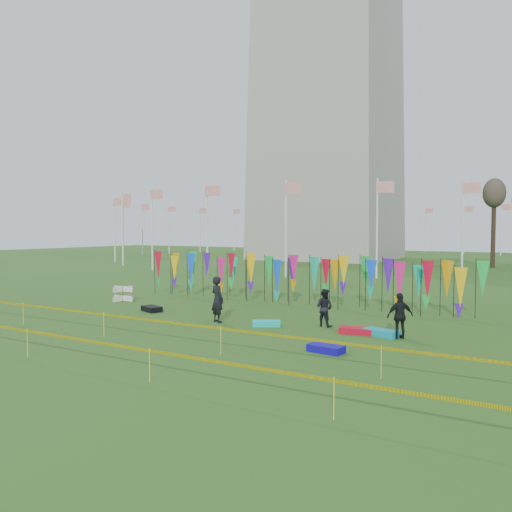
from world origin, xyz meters
The scene contains 14 objects.
ground centered at (0.00, 0.00, 0.00)m, with size 160.00×160.00×0.00m, color #274914.
flagpole_ring centered at (-14.00, 48.00, 4.00)m, with size 57.40×56.16×8.00m.
banner_row centered at (0.28, 8.13, 1.60)m, with size 18.64×0.64×2.48m.
caution_tape_near centered at (-0.22, -2.86, 0.78)m, with size 26.00×0.02×0.90m.
caution_tape_far centered at (-0.22, -6.15, 0.78)m, with size 26.00×0.02×0.90m.
box_kite centered at (-8.27, 4.20, 0.41)m, with size 0.74×0.74×0.82m.
person_left centered at (-0.18, 1.60, 0.97)m, with size 0.71×0.52×1.95m, color black.
person_mid centered at (4.06, 3.07, 0.76)m, with size 0.74×0.46×1.53m, color black.
person_right centered at (7.30, 2.29, 0.82)m, with size 0.97×0.55×1.65m, color black.
kite_bag_turquoise centered at (2.04, 1.88, 0.11)m, with size 1.12×0.56×0.22m, color #0ED3C9.
kite_bag_blue centered at (5.77, -0.92, 0.12)m, with size 1.13×0.59×0.24m, color #140AB2.
kite_bag_red centered at (5.71, 2.31, 0.12)m, with size 1.31×0.60×0.24m, color red.
kite_bag_black centered at (-4.51, 2.32, 0.12)m, with size 1.08×0.62×0.25m, color black.
kite_bag_teal centered at (6.59, 2.36, 0.12)m, with size 1.27×0.61×0.24m, color #0D9DB9.
Camera 1 is at (11.78, -15.64, 3.91)m, focal length 35.00 mm.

